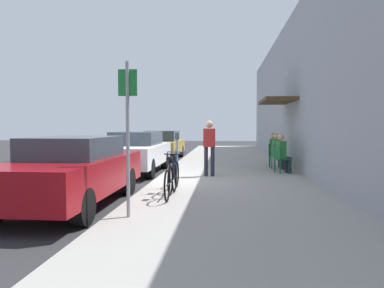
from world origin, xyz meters
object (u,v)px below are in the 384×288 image
object	(u,v)px
parking_meter	(177,149)
pedestrian_standing	(209,144)
seated_patron_1	(278,150)
seated_patron_2	(274,148)
seated_patron_0	(282,152)
parked_car_0	(72,170)
bicycle_1	(174,176)
bicycle_0	(171,180)
street_sign	(128,127)
parked_car_2	(162,145)
cafe_chair_2	(273,153)
cafe_chair_1	(276,155)
parked_car_1	(136,152)
cafe_chair_0	(281,158)

from	to	relation	value
parking_meter	pedestrian_standing	distance (m)	1.37
seated_patron_1	seated_patron_2	size ratio (longest dim) A/B	1.00
seated_patron_2	seated_patron_0	bearing A→B (deg)	-89.98
parked_car_0	bicycle_1	world-z (taller)	parked_car_0
bicycle_1	seated_patron_2	xyz separation A→B (m)	(3.07, 5.28, 0.34)
seated_patron_2	pedestrian_standing	size ratio (longest dim) A/B	0.76
bicycle_0	seated_patron_0	world-z (taller)	seated_patron_0
street_sign	pedestrian_standing	xyz separation A→B (m)	(1.15, 5.00, -0.52)
seated_patron_0	street_sign	bearing A→B (deg)	-120.78
parked_car_2	cafe_chair_2	size ratio (longest dim) A/B	5.06
parking_meter	street_sign	xyz separation A→B (m)	(-0.05, -5.78, 0.75)
cafe_chair_1	seated_patron_2	bearing A→B (deg)	86.16
cafe_chair_2	pedestrian_standing	bearing A→B (deg)	-129.92
parked_car_0	cafe_chair_1	world-z (taller)	parked_car_0
parked_car_1	cafe_chair_1	world-z (taller)	parked_car_1
seated_patron_0	seated_patron_1	bearing A→B (deg)	90.06
seated_patron_0	seated_patron_2	xyz separation A→B (m)	(-0.00, 1.85, 0.00)
bicycle_1	pedestrian_standing	distance (m)	2.75
parking_meter	street_sign	distance (m)	5.83
parked_car_2	seated_patron_2	bearing A→B (deg)	-38.44
cafe_chair_0	cafe_chair_2	world-z (taller)	same
cafe_chair_0	parked_car_0	bearing A→B (deg)	-136.64
parked_car_1	seated_patron_2	xyz separation A→B (m)	(4.99, 1.25, 0.06)
parked_car_0	pedestrian_standing	size ratio (longest dim) A/B	2.59
seated_patron_1	cafe_chair_2	size ratio (longest dim) A/B	1.48
cafe_chair_0	cafe_chair_1	distance (m)	0.97
seated_patron_1	seated_patron_2	xyz separation A→B (m)	(0.00, 0.89, 0.00)
street_sign	bicycle_1	bearing A→B (deg)	80.20
parked_car_1	parked_car_2	world-z (taller)	parked_car_1
seated_patron_0	cafe_chair_2	distance (m)	1.87
street_sign	parked_car_2	bearing A→B (deg)	97.33
cafe_chair_0	seated_patron_0	xyz separation A→B (m)	(0.06, 0.02, 0.19)
bicycle_0	cafe_chair_2	bearing A→B (deg)	63.52
seated_patron_1	cafe_chair_0	bearing A→B (deg)	-93.30
street_sign	bicycle_0	size ratio (longest dim) A/B	1.52
bicycle_1	cafe_chair_2	world-z (taller)	bicycle_1
seated_patron_0	seated_patron_2	world-z (taller)	same
seated_patron_0	parked_car_2	bearing A→B (deg)	130.65
parked_car_0	cafe_chair_2	xyz separation A→B (m)	(4.93, 6.54, -0.12)
bicycle_1	cafe_chair_1	world-z (taller)	bicycle_1
seated_patron_1	cafe_chair_2	world-z (taller)	seated_patron_1
parking_meter	cafe_chair_0	xyz separation A→B (m)	(3.38, 0.06, -0.26)
street_sign	seated_patron_0	size ratio (longest dim) A/B	2.02
cafe_chair_0	seated_patron_1	world-z (taller)	seated_patron_1
seated_patron_0	seated_patron_2	bearing A→B (deg)	90.02
parking_meter	cafe_chair_2	bearing A→B (deg)	29.89
parked_car_1	street_sign	size ratio (longest dim) A/B	1.69
bicycle_1	cafe_chair_0	world-z (taller)	bicycle_1
parking_meter	bicycle_0	size ratio (longest dim) A/B	0.77
seated_patron_0	parking_meter	bearing A→B (deg)	-178.67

